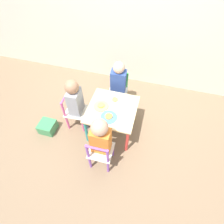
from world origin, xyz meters
The scene contains 12 objects.
ground_plane centered at (0.00, 0.00, 0.00)m, with size 6.00×6.00×0.00m, color #7F664C.
kids_table centered at (0.00, 0.00, 0.37)m, with size 0.58×0.58×0.43m.
chair_pink centered at (-0.50, -0.03, 0.25)m, with size 0.28×0.28×0.52m.
chair_purple centered at (0.01, -0.50, 0.25)m, with size 0.26×0.26×0.52m.
chair_green centered at (-0.04, 0.50, 0.25)m, with size 0.28×0.28×0.52m.
child_left centered at (-0.44, -0.03, 0.46)m, with size 0.22×0.21×0.78m.
child_front centered at (0.01, -0.44, 0.47)m, with size 0.20×0.22×0.77m.
child_back centered at (-0.04, 0.44, 0.45)m, with size 0.21×0.22×0.77m.
plate_left centered at (-0.14, 0.00, 0.44)m, with size 0.18×0.18×0.03m.
plate_front centered at (0.00, -0.14, 0.44)m, with size 0.19×0.19×0.03m.
plate_back centered at (0.00, 0.14, 0.44)m, with size 0.17×0.17×0.03m.
storage_bin centered at (-0.83, -0.25, 0.07)m, with size 0.20×0.20×0.14m.
Camera 1 is at (0.36, -1.29, 2.02)m, focal length 28.00 mm.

